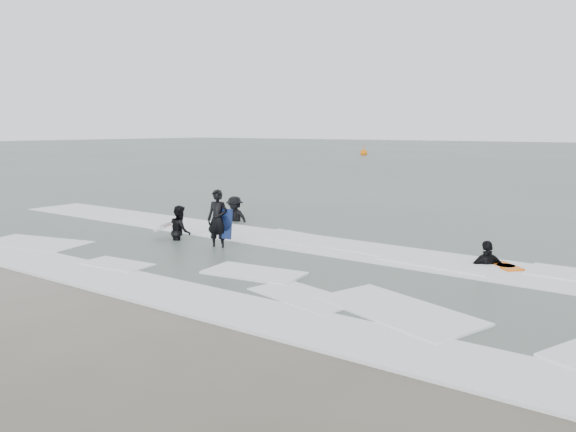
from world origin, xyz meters
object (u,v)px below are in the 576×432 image
Objects in this scene: surfer_right_near at (487,268)px; buoy at (364,153)px; surfer_wading at (181,241)px; surfer_breaker at (235,223)px; surfer_centre at (218,249)px.

surfer_right_near is 1.16× the size of buoy.
buoy is at bearing -100.87° from surfer_right_near.
surfer_right_near reaches higher than surfer_wading.
surfer_breaker is (-1.01, 3.95, 0.00)m from surfer_wading.
buoy reaches higher than surfer_right_near.
surfer_breaker is 58.69m from buoy.
surfer_breaker is 10.83m from surfer_right_near.
surfer_wading is at bearing 159.81° from surfer_centre.
surfer_wading is at bearing -28.40° from surfer_right_near.
buoy reaches higher than surfer_breaker.
surfer_breaker is (-2.97, 4.17, 0.00)m from surfer_centre.
surfer_centre is at bearing -65.59° from buoy.
surfer_right_near is at bearing -58.38° from buoy.
buoy is at bearing 100.39° from surfer_centre.
surfer_right_near is (10.73, -1.51, 0.00)m from surfer_breaker.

